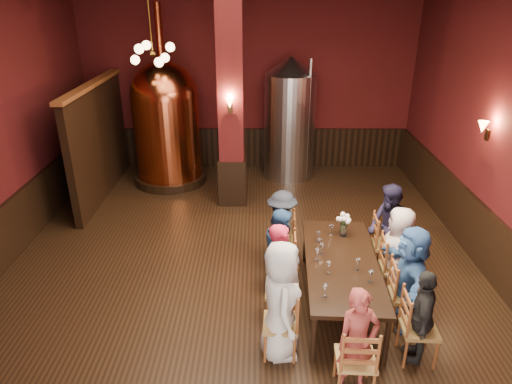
{
  "coord_description": "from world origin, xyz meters",
  "views": [
    {
      "loc": [
        0.25,
        -6.21,
        4.26
      ],
      "look_at": [
        0.21,
        0.2,
        1.38
      ],
      "focal_mm": 32.0,
      "sensor_mm": 36.0,
      "label": 1
    }
  ],
  "objects_px": {
    "dining_table": "(341,265)",
    "person_1": "(281,273)",
    "person_0": "(281,301)",
    "steel_vessel": "(290,119)",
    "copper_kettle": "(167,122)",
    "person_2": "(281,251)",
    "rose_vase": "(344,221)"
  },
  "relations": [
    {
      "from": "person_0",
      "to": "steel_vessel",
      "type": "height_order",
      "value": "steel_vessel"
    },
    {
      "from": "person_0",
      "to": "copper_kettle",
      "type": "relative_size",
      "value": 0.4
    },
    {
      "from": "steel_vessel",
      "to": "rose_vase",
      "type": "height_order",
      "value": "steel_vessel"
    },
    {
      "from": "dining_table",
      "to": "person_1",
      "type": "height_order",
      "value": "person_1"
    },
    {
      "from": "person_0",
      "to": "copper_kettle",
      "type": "xyz_separation_m",
      "value": [
        -2.38,
        5.65,
        0.66
      ]
    },
    {
      "from": "steel_vessel",
      "to": "rose_vase",
      "type": "xyz_separation_m",
      "value": [
        0.58,
        -4.33,
        -0.44
      ]
    },
    {
      "from": "person_1",
      "to": "copper_kettle",
      "type": "bearing_deg",
      "value": 37.64
    },
    {
      "from": "dining_table",
      "to": "rose_vase",
      "type": "bearing_deg",
      "value": 82.1
    },
    {
      "from": "dining_table",
      "to": "person_0",
      "type": "distance_m",
      "value": 1.32
    },
    {
      "from": "dining_table",
      "to": "person_1",
      "type": "xyz_separation_m",
      "value": [
        -0.87,
        -0.29,
        0.05
      ]
    },
    {
      "from": "dining_table",
      "to": "person_1",
      "type": "relative_size",
      "value": 1.66
    },
    {
      "from": "person_0",
      "to": "person_1",
      "type": "xyz_separation_m",
      "value": [
        0.03,
        0.67,
        -0.06
      ]
    },
    {
      "from": "copper_kettle",
      "to": "person_2",
      "type": "bearing_deg",
      "value": -60.49
    },
    {
      "from": "person_0",
      "to": "steel_vessel",
      "type": "xyz_separation_m",
      "value": [
        0.46,
        6.01,
        0.64
      ]
    },
    {
      "from": "copper_kettle",
      "to": "steel_vessel",
      "type": "height_order",
      "value": "copper_kettle"
    },
    {
      "from": "person_1",
      "to": "rose_vase",
      "type": "height_order",
      "value": "person_1"
    },
    {
      "from": "person_2",
      "to": "copper_kettle",
      "type": "bearing_deg",
      "value": 27.44
    },
    {
      "from": "person_2",
      "to": "steel_vessel",
      "type": "distance_m",
      "value": 4.76
    },
    {
      "from": "copper_kettle",
      "to": "steel_vessel",
      "type": "xyz_separation_m",
      "value": [
        2.84,
        0.36,
        -0.02
      ]
    },
    {
      "from": "person_2",
      "to": "copper_kettle",
      "type": "height_order",
      "value": "copper_kettle"
    },
    {
      "from": "dining_table",
      "to": "person_0",
      "type": "relative_size",
      "value": 1.54
    },
    {
      "from": "person_0",
      "to": "person_2",
      "type": "xyz_separation_m",
      "value": [
        0.07,
        1.33,
        -0.11
      ]
    },
    {
      "from": "person_1",
      "to": "copper_kettle",
      "type": "relative_size",
      "value": 0.37
    },
    {
      "from": "person_2",
      "to": "person_1",
      "type": "bearing_deg",
      "value": 174.97
    },
    {
      "from": "dining_table",
      "to": "copper_kettle",
      "type": "xyz_separation_m",
      "value": [
        -3.28,
        4.69,
        0.77
      ]
    },
    {
      "from": "person_0",
      "to": "person_1",
      "type": "height_order",
      "value": "person_0"
    },
    {
      "from": "person_0",
      "to": "person_2",
      "type": "height_order",
      "value": "person_0"
    },
    {
      "from": "person_0",
      "to": "copper_kettle",
      "type": "height_order",
      "value": "copper_kettle"
    },
    {
      "from": "person_0",
      "to": "steel_vessel",
      "type": "relative_size",
      "value": 0.55
    },
    {
      "from": "dining_table",
      "to": "person_2",
      "type": "xyz_separation_m",
      "value": [
        -0.83,
        0.37,
        -0.0
      ]
    },
    {
      "from": "person_1",
      "to": "rose_vase",
      "type": "distance_m",
      "value": 1.45
    },
    {
      "from": "steel_vessel",
      "to": "dining_table",
      "type": "bearing_deg",
      "value": -85.07
    }
  ]
}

